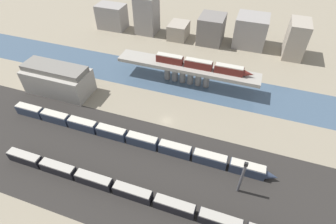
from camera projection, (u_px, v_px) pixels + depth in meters
The scene contains 15 objects.
ground_plane at pixel (167, 121), 100.34m from camera, with size 400.00×400.00×0.00m, color gray.
railbed_yard at pixel (142, 170), 83.63m from camera, with size 280.00×42.00×0.01m, color #282623.
river_water at pixel (186, 82), 118.68m from camera, with size 320.00×21.70×0.01m, color #3D5166.
bridge at pixel (187, 69), 114.00m from camera, with size 62.44×8.70×8.82m.
train_on_bridge at pixel (202, 65), 109.98m from camera, with size 41.68×2.98×3.61m.
train_yard_near at pixel (158, 201), 73.90m from camera, with size 105.18×2.96×3.77m.
train_yard_mid at pixel (130, 138), 91.35m from camera, with size 97.78×3.17×4.05m.
warehouse_building at pixel (58, 79), 110.28m from camera, with size 27.65×12.84×12.43m.
signal_tower at pixel (242, 177), 73.71m from camera, with size 1.00×0.78×13.63m.
city_block_far_left at pixel (112, 17), 155.61m from camera, with size 16.37×10.69×13.79m, color gray.
city_block_left at pixel (147, 15), 149.02m from camera, with size 11.51×12.09×20.88m, color gray.
city_block_center at pixel (179, 31), 147.86m from camera, with size 10.10×12.78×8.45m, color gray.
city_block_right at pixel (211, 29), 142.43m from camera, with size 13.11×15.20×14.53m, color slate.
city_block_far_right at pixel (251, 31), 139.33m from camera, with size 16.19×15.71×15.88m, color gray.
city_block_tall at pixel (296, 39), 130.30m from camera, with size 9.29×14.94×17.98m, color gray.
Camera 1 is at (23.78, -67.54, 70.36)m, focal length 28.00 mm.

